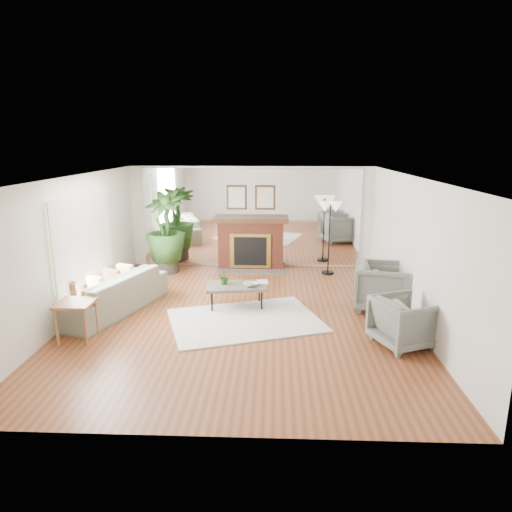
{
  "coord_description": "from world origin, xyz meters",
  "views": [
    {
      "loc": [
        0.58,
        -7.75,
        3.07
      ],
      "look_at": [
        0.24,
        0.6,
        0.98
      ],
      "focal_mm": 32.0,
      "sensor_mm": 36.0,
      "label": 1
    }
  ],
  "objects_px": {
    "sofa": "(110,293)",
    "floor_lamp": "(330,213)",
    "side_table": "(76,308)",
    "armchair_front": "(405,322)",
    "potted_ficus": "(166,230)",
    "fireplace": "(251,242)",
    "coffee_table": "(236,287)",
    "armchair_back": "(381,286)"
  },
  "relations": [
    {
      "from": "side_table",
      "to": "floor_lamp",
      "type": "height_order",
      "value": "floor_lamp"
    },
    {
      "from": "fireplace",
      "to": "coffee_table",
      "type": "distance_m",
      "value": 2.81
    },
    {
      "from": "armchair_front",
      "to": "sofa",
      "type": "bearing_deg",
      "value": 53.09
    },
    {
      "from": "fireplace",
      "to": "sofa",
      "type": "xyz_separation_m",
      "value": [
        -2.45,
        -3.09,
        -0.3
      ]
    },
    {
      "from": "fireplace",
      "to": "floor_lamp",
      "type": "height_order",
      "value": "fireplace"
    },
    {
      "from": "side_table",
      "to": "potted_ficus",
      "type": "relative_size",
      "value": 0.32
    },
    {
      "from": "side_table",
      "to": "potted_ficus",
      "type": "xyz_separation_m",
      "value": [
        0.53,
        3.93,
        0.52
      ]
    },
    {
      "from": "armchair_back",
      "to": "side_table",
      "type": "xyz_separation_m",
      "value": [
        -5.13,
        -1.62,
        0.09
      ]
    },
    {
      "from": "armchair_front",
      "to": "side_table",
      "type": "height_order",
      "value": "armchair_front"
    },
    {
      "from": "sofa",
      "to": "side_table",
      "type": "xyz_separation_m",
      "value": [
        -0.08,
        -1.28,
        0.18
      ]
    },
    {
      "from": "sofa",
      "to": "armchair_back",
      "type": "relative_size",
      "value": 2.52
    },
    {
      "from": "potted_ficus",
      "to": "armchair_front",
      "type": "bearing_deg",
      "value": -40.42
    },
    {
      "from": "armchair_back",
      "to": "sofa",
      "type": "bearing_deg",
      "value": 105.59
    },
    {
      "from": "armchair_front",
      "to": "potted_ficus",
      "type": "distance_m",
      "value": 6.09
    },
    {
      "from": "armchair_front",
      "to": "floor_lamp",
      "type": "bearing_deg",
      "value": -12.3
    },
    {
      "from": "coffee_table",
      "to": "armchair_back",
      "type": "distance_m",
      "value": 2.73
    },
    {
      "from": "armchair_front",
      "to": "fireplace",
      "type": "bearing_deg",
      "value": 8.02
    },
    {
      "from": "sofa",
      "to": "potted_ficus",
      "type": "distance_m",
      "value": 2.77
    },
    {
      "from": "sofa",
      "to": "side_table",
      "type": "bearing_deg",
      "value": 14.96
    },
    {
      "from": "fireplace",
      "to": "side_table",
      "type": "xyz_separation_m",
      "value": [
        -2.53,
        -4.38,
        -0.13
      ]
    },
    {
      "from": "armchair_back",
      "to": "floor_lamp",
      "type": "bearing_deg",
      "value": 29.1
    },
    {
      "from": "armchair_front",
      "to": "floor_lamp",
      "type": "height_order",
      "value": "floor_lamp"
    },
    {
      "from": "side_table",
      "to": "floor_lamp",
      "type": "xyz_separation_m",
      "value": [
        4.41,
        3.95,
        0.94
      ]
    },
    {
      "from": "coffee_table",
      "to": "potted_ficus",
      "type": "distance_m",
      "value": 3.08
    },
    {
      "from": "potted_ficus",
      "to": "floor_lamp",
      "type": "distance_m",
      "value": 3.9
    },
    {
      "from": "armchair_back",
      "to": "side_table",
      "type": "height_order",
      "value": "armchair_back"
    },
    {
      "from": "potted_ficus",
      "to": "floor_lamp",
      "type": "bearing_deg",
      "value": 0.24
    },
    {
      "from": "sofa",
      "to": "fireplace",
      "type": "bearing_deg",
      "value": 160.36
    },
    {
      "from": "side_table",
      "to": "fireplace",
      "type": "bearing_deg",
      "value": 59.92
    },
    {
      "from": "sofa",
      "to": "coffee_table",
      "type": "bearing_deg",
      "value": 115.99
    },
    {
      "from": "coffee_table",
      "to": "sofa",
      "type": "bearing_deg",
      "value": -172.74
    },
    {
      "from": "sofa",
      "to": "armchair_front",
      "type": "bearing_deg",
      "value": 94.57
    },
    {
      "from": "fireplace",
      "to": "side_table",
      "type": "relative_size",
      "value": 3.22
    },
    {
      "from": "armchair_back",
      "to": "coffee_table",
      "type": "bearing_deg",
      "value": 102.63
    },
    {
      "from": "side_table",
      "to": "potted_ficus",
      "type": "bearing_deg",
      "value": 82.36
    },
    {
      "from": "side_table",
      "to": "potted_ficus",
      "type": "distance_m",
      "value": 4.0
    },
    {
      "from": "fireplace",
      "to": "side_table",
      "type": "distance_m",
      "value": 5.06
    },
    {
      "from": "armchair_back",
      "to": "side_table",
      "type": "bearing_deg",
      "value": 119.27
    },
    {
      "from": "armchair_back",
      "to": "floor_lamp",
      "type": "relative_size",
      "value": 0.56
    },
    {
      "from": "sofa",
      "to": "floor_lamp",
      "type": "xyz_separation_m",
      "value": [
        4.32,
        2.67,
        1.12
      ]
    },
    {
      "from": "sofa",
      "to": "floor_lamp",
      "type": "bearing_deg",
      "value": 140.38
    },
    {
      "from": "armchair_back",
      "to": "side_table",
      "type": "distance_m",
      "value": 5.38
    }
  ]
}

